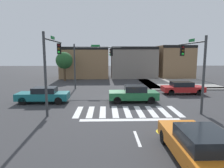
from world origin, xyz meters
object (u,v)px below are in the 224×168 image
object	(u,v)px
traffic_signal_northwest	(92,58)
car_green	(134,94)
traffic_signal_southwest	(52,58)
car_orange	(197,145)
car_red	(182,88)
roadside_tree	(64,61)
car_teal	(43,95)
traffic_signal_southeast	(193,59)

from	to	relation	value
traffic_signal_northwest	car_green	size ratio (longest dim) A/B	1.34
traffic_signal_southwest	car_orange	bearing A→B (deg)	-136.77
car_orange	traffic_signal_northwest	bearing A→B (deg)	16.99
car_orange	car_red	world-z (taller)	car_orange
traffic_signal_southwest	roadside_tree	world-z (taller)	traffic_signal_southwest
traffic_signal_northwest	car_orange	distance (m)	19.01
car_green	car_teal	size ratio (longest dim) A/B	0.97
car_red	car_green	bearing A→B (deg)	-148.79
traffic_signal_southwest	car_red	bearing A→B (deg)	-65.29
traffic_signal_northwest	traffic_signal_southeast	xyz separation A→B (m)	(8.83, -9.36, 0.01)
traffic_signal_southeast	car_green	distance (m)	5.87
traffic_signal_northwest	car_teal	distance (m)	8.97
traffic_signal_southeast	car_teal	world-z (taller)	traffic_signal_southeast
traffic_signal_northwest	traffic_signal_southeast	distance (m)	12.87
traffic_signal_southeast	car_orange	bearing A→B (deg)	158.59
roadside_tree	car_orange	bearing A→B (deg)	-67.87
car_orange	car_red	distance (m)	14.99
car_green	car_orange	bearing A→B (deg)	96.04
traffic_signal_southeast	car_green	xyz separation A→B (m)	(-4.47, 2.04, -3.21)
car_teal	car_red	xyz separation A→B (m)	(14.17, 3.69, -0.02)
traffic_signal_southwest	car_green	world-z (taller)	traffic_signal_southwest
traffic_signal_northwest	traffic_signal_southeast	bearing A→B (deg)	-46.69
car_orange	roadside_tree	xyz separation A→B (m)	(-10.54, 25.92, 2.60)
car_green	traffic_signal_northwest	bearing A→B (deg)	-59.26
car_red	traffic_signal_southwest	bearing A→B (deg)	-155.29
car_green	car_teal	distance (m)	8.23
car_red	roadside_tree	xyz separation A→B (m)	(-15.36, 11.73, 2.65)
traffic_signal_southwest	traffic_signal_southeast	xyz separation A→B (m)	(11.21, 0.19, -0.12)
traffic_signal_southeast	car_red	xyz separation A→B (m)	(1.47, 5.64, -3.26)
traffic_signal_southeast	roadside_tree	bearing A→B (deg)	38.66
traffic_signal_northwest	traffic_signal_southwest	xyz separation A→B (m)	(-2.38, -9.56, 0.12)
traffic_signal_southwest	roadside_tree	bearing A→B (deg)	8.69
car_green	car_orange	distance (m)	10.65
traffic_signal_southwest	traffic_signal_southeast	bearing A→B (deg)	-89.01
traffic_signal_southwest	car_orange	xyz separation A→B (m)	(7.86, -8.36, -3.32)
car_red	traffic_signal_southeast	bearing A→B (deg)	-104.58
car_orange	roadside_tree	distance (m)	28.10
traffic_signal_southwest	car_orange	size ratio (longest dim) A/B	1.25
traffic_signal_southeast	car_green	size ratio (longest dim) A/B	1.28
traffic_signal_northwest	car_green	bearing A→B (deg)	-59.26
car_green	roadside_tree	bearing A→B (deg)	-58.42
traffic_signal_northwest	car_orange	size ratio (longest dim) A/B	1.26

